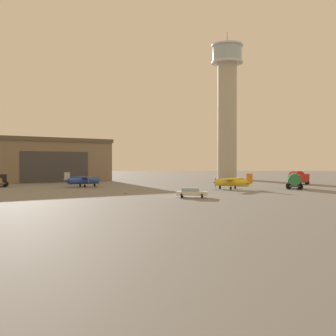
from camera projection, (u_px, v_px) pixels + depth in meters
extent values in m
plane|color=slate|center=(186.00, 196.00, 60.31)|extent=(400.00, 400.00, 0.00)
cylinder|color=#B2AD9E|center=(227.00, 121.00, 128.63)|extent=(5.99, 5.99, 35.90)
cylinder|color=silver|center=(227.00, 63.00, 128.42)|extent=(9.75, 9.75, 0.60)
cylinder|color=#99B7C6|center=(227.00, 54.00, 128.39)|extent=(8.97, 8.97, 4.68)
cylinder|color=silver|center=(227.00, 46.00, 128.35)|extent=(9.75, 9.75, 0.50)
cylinder|color=#38383D|center=(227.00, 38.00, 128.33)|extent=(0.16, 0.16, 4.00)
cube|color=#7A6B56|center=(41.00, 162.00, 112.95)|extent=(39.05, 37.10, 10.37)
cube|color=brown|center=(41.00, 141.00, 112.89)|extent=(39.89, 37.94, 1.00)
cube|color=#38383A|center=(55.00, 167.00, 103.74)|extent=(14.20, 10.58, 7.77)
cylinder|color=gold|center=(232.00, 183.00, 76.26)|extent=(6.05, 4.17, 1.24)
cone|color=#38383D|center=(215.00, 182.00, 77.99)|extent=(1.21, 1.20, 0.87)
cube|color=#38383D|center=(215.00, 182.00, 77.99)|extent=(0.10, 0.12, 1.90)
cube|color=gold|center=(230.00, 179.00, 76.41)|extent=(6.26, 9.45, 0.20)
cylinder|color=orange|center=(234.00, 181.00, 77.79)|extent=(0.56, 0.90, 1.36)
cylinder|color=orange|center=(227.00, 182.00, 75.04)|extent=(0.56, 0.90, 1.36)
cube|color=#99B7C6|center=(226.00, 181.00, 76.88)|extent=(1.45, 1.41, 0.70)
cone|color=gold|center=(249.00, 183.00, 74.54)|extent=(1.68, 1.50, 0.93)
cube|color=orange|center=(249.00, 178.00, 74.53)|extent=(1.02, 0.65, 1.70)
cube|color=gold|center=(249.00, 182.00, 74.54)|extent=(2.27, 3.06, 0.10)
cylinder|color=black|center=(220.00, 187.00, 77.51)|extent=(0.44, 0.60, 0.60)
cylinder|color=black|center=(235.00, 188.00, 77.12)|extent=(0.44, 0.60, 0.60)
cylinder|color=black|center=(231.00, 188.00, 75.23)|extent=(0.44, 0.60, 0.60)
cylinder|color=#2847A8|center=(83.00, 181.00, 83.98)|extent=(5.94, 4.82, 1.28)
cone|color=#38383D|center=(99.00, 180.00, 85.97)|extent=(1.28, 1.27, 0.89)
cube|color=#38383D|center=(99.00, 180.00, 85.97)|extent=(0.11, 0.12, 1.96)
cube|color=#2847A8|center=(85.00, 177.00, 84.15)|extent=(7.33, 9.22, 0.21)
cylinder|color=#B7BABF|center=(88.00, 180.00, 82.81)|extent=(0.66, 0.87, 1.40)
cylinder|color=#B7BABF|center=(82.00, 179.00, 85.51)|extent=(0.66, 0.87, 1.40)
cube|color=#99B7C6|center=(89.00, 179.00, 84.69)|extent=(1.52, 1.49, 0.72)
cone|color=#2847A8|center=(67.00, 181.00, 82.00)|extent=(1.73, 1.62, 0.96)
cube|color=#B7BABF|center=(67.00, 177.00, 81.99)|extent=(0.99, 0.77, 1.75)
cube|color=#2847A8|center=(67.00, 180.00, 81.99)|extent=(2.57, 3.04, 0.10)
cylinder|color=black|center=(95.00, 185.00, 85.41)|extent=(0.50, 0.60, 0.62)
cylinder|color=black|center=(85.00, 186.00, 82.95)|extent=(0.50, 0.60, 0.62)
cylinder|color=black|center=(80.00, 185.00, 84.80)|extent=(0.50, 0.60, 0.62)
cube|color=#38383D|center=(0.00, 184.00, 84.64)|extent=(3.75, 6.13, 0.24)
cube|color=black|center=(1.00, 179.00, 86.62)|extent=(2.82, 2.34, 1.78)
cube|color=#99B7C6|center=(1.00, 177.00, 87.33)|extent=(1.97, 0.76, 0.89)
cylinder|color=black|center=(6.00, 184.00, 86.92)|extent=(1.03, 0.59, 1.00)
cylinder|color=black|center=(5.00, 185.00, 83.33)|extent=(1.03, 0.59, 1.00)
cube|color=#38383D|center=(294.00, 186.00, 78.45)|extent=(3.50, 7.03, 0.24)
cube|color=#287A42|center=(294.00, 180.00, 80.79)|extent=(2.71, 2.42, 1.69)
cube|color=#99B7C6|center=(294.00, 178.00, 81.64)|extent=(1.91, 0.57, 0.84)
cylinder|color=#287A42|center=(294.00, 179.00, 77.38)|extent=(3.27, 4.99, 2.19)
cylinder|color=black|center=(288.00, 185.00, 81.01)|extent=(1.04, 0.52, 1.00)
cylinder|color=black|center=(300.00, 186.00, 80.45)|extent=(1.04, 0.52, 1.00)
cylinder|color=black|center=(289.00, 187.00, 76.77)|extent=(1.04, 0.52, 1.00)
cylinder|color=black|center=(300.00, 187.00, 76.21)|extent=(1.04, 0.52, 1.00)
cube|color=#38383D|center=(298.00, 182.00, 95.39)|extent=(2.84, 6.08, 0.24)
cube|color=red|center=(303.00, 178.00, 93.30)|extent=(2.68, 1.99, 1.69)
cube|color=#99B7C6|center=(304.00, 176.00, 92.54)|extent=(2.08, 0.40, 0.84)
cylinder|color=red|center=(297.00, 176.00, 96.34)|extent=(2.87, 4.21, 2.30)
cylinder|color=black|center=(307.00, 182.00, 93.52)|extent=(1.03, 0.42, 1.00)
cylinder|color=black|center=(298.00, 182.00, 93.22)|extent=(1.03, 0.42, 1.00)
cylinder|color=black|center=(300.00, 182.00, 97.28)|extent=(1.03, 0.42, 1.00)
cylinder|color=black|center=(291.00, 182.00, 96.99)|extent=(1.03, 0.42, 1.00)
cube|color=white|center=(192.00, 193.00, 58.33)|extent=(4.49, 2.33, 0.55)
cube|color=#99B7C6|center=(191.00, 190.00, 58.35)|extent=(2.58, 1.93, 0.50)
cylinder|color=black|center=(202.00, 195.00, 58.99)|extent=(0.25, 0.66, 0.64)
cylinder|color=black|center=(202.00, 196.00, 57.30)|extent=(0.25, 0.66, 0.64)
cylinder|color=black|center=(183.00, 195.00, 59.37)|extent=(0.25, 0.66, 0.64)
cylinder|color=black|center=(181.00, 196.00, 57.68)|extent=(0.25, 0.66, 0.64)
cube|color=black|center=(126.00, 194.00, 65.72)|extent=(0.36, 0.36, 0.04)
cone|color=orange|center=(126.00, 191.00, 65.72)|extent=(0.30, 0.30, 0.66)
cylinder|color=white|center=(126.00, 191.00, 65.72)|extent=(0.21, 0.21, 0.08)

